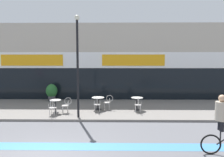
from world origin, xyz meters
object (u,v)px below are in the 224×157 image
at_px(bistro_table_2, 137,101).
at_px(bistro_table_0, 56,104).
at_px(cyclist_1, 223,121).
at_px(planter_pot, 52,92).
at_px(cafe_chair_1_near, 97,103).
at_px(bistro_table_1, 98,101).
at_px(cafe_chair_1_side, 108,101).
at_px(cafe_chair_0_side, 66,104).
at_px(cafe_chair_2_near, 138,104).
at_px(lamp_post, 78,59).
at_px(cafe_chair_0_near, 52,107).

bearing_deg(bistro_table_2, bistro_table_0, -170.11).
height_order(bistro_table_0, bistro_table_2, same).
bearing_deg(cyclist_1, planter_pot, 137.20).
bearing_deg(cafe_chair_1_near, bistro_table_1, -4.99).
distance_m(bistro_table_2, planter_pot, 6.62).
distance_m(cafe_chair_1_side, cyclist_1, 7.25).
bearing_deg(cyclist_1, bistro_table_1, 131.45).
xyz_separation_m(cafe_chair_0_side, cafe_chair_2_near, (4.13, 0.19, 0.00)).
distance_m(cafe_chair_2_near, planter_pot, 6.91).
distance_m(cafe_chair_1_near, cafe_chair_2_near, 2.38).
relative_size(cafe_chair_2_near, lamp_post, 0.17).
relative_size(cafe_chair_1_side, lamp_post, 0.17).
distance_m(bistro_table_1, cafe_chair_0_side, 1.96).
distance_m(cafe_chair_0_side, cyclist_1, 8.22).
bearing_deg(planter_pot, bistro_table_1, -36.35).
relative_size(cafe_chair_0_side, cafe_chair_1_side, 1.00).
height_order(cafe_chair_1_near, cafe_chair_1_side, same).
xyz_separation_m(bistro_table_0, cafe_chair_0_near, (-0.01, -0.63, -0.02)).
relative_size(bistro_table_0, cafe_chair_0_near, 0.85).
bearing_deg(planter_pot, cafe_chair_0_side, -62.00).
bearing_deg(cafe_chair_0_side, bistro_table_1, -159.38).
distance_m(cafe_chair_1_side, lamp_post, 3.47).
xyz_separation_m(cafe_chair_0_near, cafe_chair_1_near, (2.38, 0.90, 0.00)).
xyz_separation_m(bistro_table_2, cafe_chair_2_near, (0.00, -0.63, -0.03)).
xyz_separation_m(bistro_table_2, cafe_chair_1_side, (-1.76, 0.07, -0.03)).
height_order(cafe_chair_2_near, planter_pot, planter_pot).
bearing_deg(cafe_chair_0_near, bistro_table_0, 4.13).
relative_size(bistro_table_1, planter_pot, 0.62).
height_order(cafe_chair_0_near, cafe_chair_2_near, same).
height_order(cafe_chair_2_near, cyclist_1, cyclist_1).
relative_size(bistro_table_1, cafe_chair_2_near, 0.85).
xyz_separation_m(bistro_table_0, cyclist_1, (7.07, -5.07, 0.50)).
distance_m(bistro_table_1, bistro_table_2, 2.39).
relative_size(cafe_chair_0_near, cafe_chair_0_side, 1.00).
xyz_separation_m(cafe_chair_2_near, cyclist_1, (2.31, -5.28, 0.52)).
xyz_separation_m(cafe_chair_0_side, cafe_chair_1_near, (1.75, 0.26, 0.00)).
relative_size(bistro_table_2, cafe_chair_1_near, 0.85).
bearing_deg(bistro_table_2, cyclist_1, -68.63).
height_order(cafe_chair_0_side, cafe_chair_1_near, same).
bearing_deg(planter_pot, lamp_post, -58.39).
bearing_deg(cafe_chair_2_near, bistro_table_0, 91.99).
xyz_separation_m(bistro_table_2, cafe_chair_0_side, (-4.13, -0.82, -0.03)).
height_order(cafe_chair_0_near, cafe_chair_1_side, same).
bearing_deg(bistro_table_0, planter_pot, 109.56).
distance_m(cafe_chair_0_side, lamp_post, 2.83).
xyz_separation_m(bistro_table_1, cyclist_1, (4.70, -5.97, 0.49)).
bearing_deg(bistro_table_2, bistro_table_1, 178.37).
height_order(bistro_table_2, lamp_post, lamp_post).
xyz_separation_m(bistro_table_1, planter_pot, (-3.64, 2.68, 0.13)).
bearing_deg(bistro_table_0, cafe_chair_1_near, 6.52).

